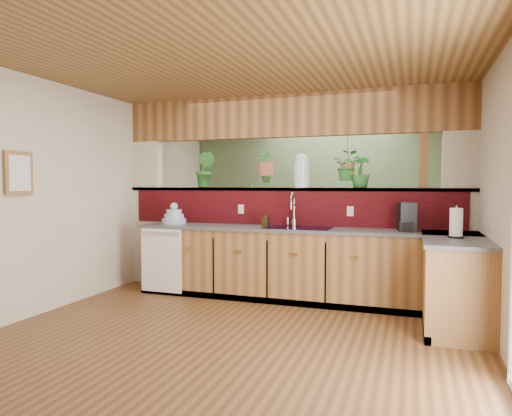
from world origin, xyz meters
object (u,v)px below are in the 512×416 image
(soap_dispenser, at_px, (266,219))
(shelving_console, at_px, (280,237))
(faucet, at_px, (293,208))
(glass_jar, at_px, (301,171))
(dish_stack, at_px, (174,217))
(paper_towel, at_px, (456,223))
(coffee_maker, at_px, (407,218))

(soap_dispenser, relative_size, shelving_console, 0.12)
(faucet, xyz_separation_m, glass_jar, (0.06, 0.22, 0.48))
(faucet, height_order, shelving_console, faucet)
(soap_dispenser, xyz_separation_m, glass_jar, (0.38, 0.34, 0.62))
(dish_stack, bearing_deg, glass_jar, 12.04)
(soap_dispenser, relative_size, paper_towel, 0.57)
(paper_towel, height_order, glass_jar, glass_jar)
(glass_jar, bearing_deg, faucet, -104.29)
(dish_stack, distance_m, shelving_console, 2.46)
(faucet, distance_m, dish_stack, 1.63)
(coffee_maker, bearing_deg, paper_towel, -59.32)
(dish_stack, distance_m, paper_towel, 3.51)
(dish_stack, relative_size, coffee_maker, 0.99)
(faucet, xyz_separation_m, dish_stack, (-1.62, -0.14, -0.15))
(glass_jar, distance_m, shelving_console, 2.35)
(coffee_maker, distance_m, paper_towel, 0.72)
(paper_towel, height_order, shelving_console, paper_towel)
(soap_dispenser, bearing_deg, paper_towel, -14.17)
(faucet, relative_size, shelving_console, 0.29)
(dish_stack, bearing_deg, shelving_console, 69.32)
(faucet, bearing_deg, soap_dispenser, -159.46)
(soap_dispenser, relative_size, coffee_maker, 0.55)
(faucet, relative_size, glass_jar, 0.99)
(shelving_console, bearing_deg, soap_dispenser, -81.46)
(dish_stack, xyz_separation_m, paper_towel, (3.47, -0.53, 0.06))
(faucet, distance_m, glass_jar, 0.53)
(dish_stack, height_order, soap_dispenser, dish_stack)
(paper_towel, xyz_separation_m, shelving_console, (-2.61, 2.78, -0.54))
(dish_stack, relative_size, glass_jar, 0.74)
(glass_jar, height_order, shelving_console, glass_jar)
(faucet, height_order, soap_dispenser, faucet)
(faucet, height_order, dish_stack, faucet)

